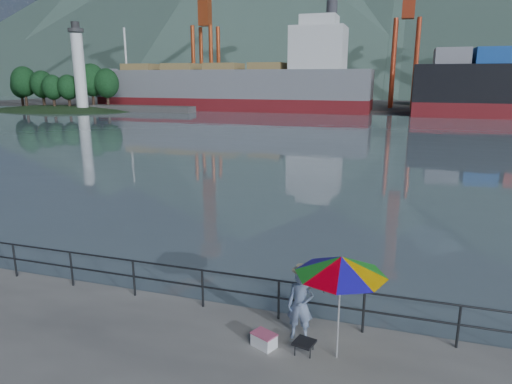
% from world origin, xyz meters
% --- Properties ---
extents(harbor_water, '(500.00, 280.00, 0.00)m').
position_xyz_m(harbor_water, '(0.00, 130.00, 0.00)').
color(harbor_water, slate).
rests_on(harbor_water, ground).
extents(far_dock, '(200.00, 40.00, 0.40)m').
position_xyz_m(far_dock, '(10.00, 93.00, 0.00)').
color(far_dock, '#514F4C').
rests_on(far_dock, ground).
extents(guardrail, '(22.00, 0.06, 1.03)m').
position_xyz_m(guardrail, '(0.00, 1.70, 0.52)').
color(guardrail, '#2D3033').
rests_on(guardrail, ground).
extents(mountains, '(600.00, 332.80, 80.00)m').
position_xyz_m(mountains, '(38.82, 207.75, 35.55)').
color(mountains, '#385147').
rests_on(mountains, ground).
extents(lighthouse_islet, '(48.00, 26.40, 19.20)m').
position_xyz_m(lighthouse_islet, '(-54.97, 61.99, 0.26)').
color(lighthouse_islet, '#263F1E').
rests_on(lighthouse_islet, ground).
extents(fisherman, '(0.59, 0.39, 1.61)m').
position_xyz_m(fisherman, '(3.67, 1.03, 0.81)').
color(fisherman, '#315A95').
rests_on(fisherman, ground).
extents(beach_umbrella, '(1.95, 1.95, 2.27)m').
position_xyz_m(beach_umbrella, '(4.57, 0.54, 2.08)').
color(beach_umbrella, white).
rests_on(beach_umbrella, ground).
extents(folding_stool, '(0.50, 0.50, 0.27)m').
position_xyz_m(folding_stool, '(3.89, 0.50, 0.14)').
color(folding_stool, black).
rests_on(folding_stool, ground).
extents(cooler_bag, '(0.59, 0.51, 0.29)m').
position_xyz_m(cooler_bag, '(3.01, 0.46, 0.14)').
color(cooler_bag, silver).
rests_on(cooler_bag, ground).
extents(fishing_rod, '(0.03, 1.56, 1.10)m').
position_xyz_m(fishing_rod, '(3.95, 1.90, 0.00)').
color(fishing_rod, black).
rests_on(fishing_rod, ground).
extents(bulk_carrier, '(51.37, 8.89, 14.50)m').
position_xyz_m(bulk_carrier, '(-23.56, 72.74, 4.13)').
color(bulk_carrier, maroon).
rests_on(bulk_carrier, ground).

